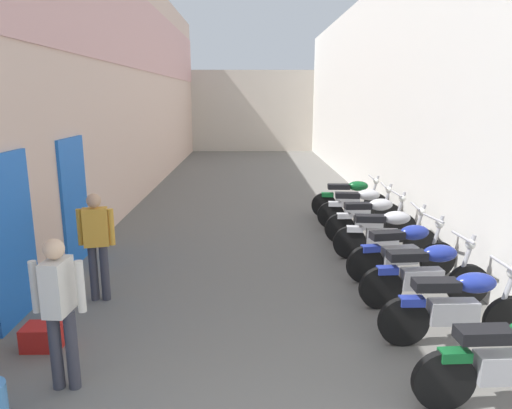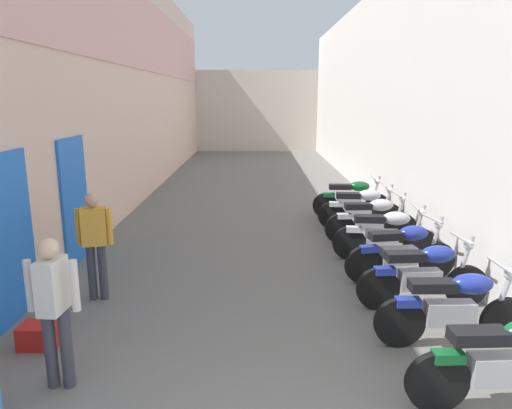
{
  "view_description": "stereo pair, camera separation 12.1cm",
  "coord_description": "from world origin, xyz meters",
  "px_view_note": "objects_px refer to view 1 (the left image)",
  "views": [
    {
      "loc": [
        -0.15,
        -2.42,
        2.87
      ],
      "look_at": [
        -0.06,
        4.55,
        1.28
      ],
      "focal_mm": 33.1,
      "sensor_mm": 36.0,
      "label": 1
    },
    {
      "loc": [
        -0.03,
        -2.42,
        2.87
      ],
      "look_at": [
        -0.06,
        4.55,
        1.28
      ],
      "focal_mm": 33.1,
      "sensor_mm": 36.0,
      "label": 2
    }
  ],
  "objects_px": {
    "motorcycle_eighth": "(350,197)",
    "motorcycle_fifth": "(386,233)",
    "pedestrian_by_doorway": "(59,303)",
    "motorcycle_sixth": "(372,218)",
    "motorcycle_seventh": "(360,207)",
    "motorcycle_third": "(426,273)",
    "pedestrian_mid_alley": "(97,239)",
    "plastic_crate": "(43,337)",
    "motorcycle_nearest": "(512,359)",
    "motorcycle_second": "(459,305)",
    "motorcycle_fourth": "(403,250)"
  },
  "relations": [
    {
      "from": "motorcycle_second",
      "to": "motorcycle_fifth",
      "type": "bearing_deg",
      "value": 90.0
    },
    {
      "from": "motorcycle_nearest",
      "to": "plastic_crate",
      "type": "xyz_separation_m",
      "value": [
        -4.85,
        1.14,
        -0.36
      ]
    },
    {
      "from": "motorcycle_sixth",
      "to": "motorcycle_seventh",
      "type": "distance_m",
      "value": 0.99
    },
    {
      "from": "motorcycle_fifth",
      "to": "motorcycle_third",
      "type": "bearing_deg",
      "value": -90.0
    },
    {
      "from": "motorcycle_second",
      "to": "pedestrian_mid_alley",
      "type": "relative_size",
      "value": 1.18
    },
    {
      "from": "motorcycle_eighth",
      "to": "motorcycle_fifth",
      "type": "bearing_deg",
      "value": -90.0
    },
    {
      "from": "motorcycle_second",
      "to": "pedestrian_mid_alley",
      "type": "xyz_separation_m",
      "value": [
        -4.59,
        1.34,
        0.42
      ]
    },
    {
      "from": "motorcycle_nearest",
      "to": "motorcycle_fourth",
      "type": "xyz_separation_m",
      "value": [
        -0.0,
        3.19,
        0.0
      ]
    },
    {
      "from": "motorcycle_eighth",
      "to": "pedestrian_by_doorway",
      "type": "relative_size",
      "value": 1.18
    },
    {
      "from": "motorcycle_fifth",
      "to": "motorcycle_sixth",
      "type": "distance_m",
      "value": 1.02
    },
    {
      "from": "motorcycle_seventh",
      "to": "motorcycle_third",
      "type": "bearing_deg",
      "value": -90.0
    },
    {
      "from": "pedestrian_mid_alley",
      "to": "plastic_crate",
      "type": "relative_size",
      "value": 3.57
    },
    {
      "from": "plastic_crate",
      "to": "motorcycle_fifth",
      "type": "bearing_deg",
      "value": 31.87
    },
    {
      "from": "motorcycle_fifth",
      "to": "pedestrian_mid_alley",
      "type": "height_order",
      "value": "pedestrian_mid_alley"
    },
    {
      "from": "motorcycle_seventh",
      "to": "pedestrian_mid_alley",
      "type": "height_order",
      "value": "pedestrian_mid_alley"
    },
    {
      "from": "pedestrian_mid_alley",
      "to": "motorcycle_second",
      "type": "bearing_deg",
      "value": -16.23
    },
    {
      "from": "motorcycle_third",
      "to": "motorcycle_sixth",
      "type": "xyz_separation_m",
      "value": [
        0.0,
        2.99,
        0.0
      ]
    },
    {
      "from": "motorcycle_nearest",
      "to": "plastic_crate",
      "type": "relative_size",
      "value": 4.21
    },
    {
      "from": "pedestrian_by_doorway",
      "to": "pedestrian_mid_alley",
      "type": "distance_m",
      "value": 2.15
    },
    {
      "from": "motorcycle_sixth",
      "to": "motorcycle_eighth",
      "type": "distance_m",
      "value": 2.02
    },
    {
      "from": "motorcycle_nearest",
      "to": "motorcycle_eighth",
      "type": "relative_size",
      "value": 1.0
    },
    {
      "from": "motorcycle_nearest",
      "to": "motorcycle_sixth",
      "type": "bearing_deg",
      "value": 90.0
    },
    {
      "from": "pedestrian_by_doorway",
      "to": "motorcycle_fifth",
      "type": "bearing_deg",
      "value": 41.54
    },
    {
      "from": "motorcycle_sixth",
      "to": "motorcycle_eighth",
      "type": "height_order",
      "value": "same"
    },
    {
      "from": "motorcycle_sixth",
      "to": "pedestrian_by_doorway",
      "type": "bearing_deg",
      "value": -131.64
    },
    {
      "from": "pedestrian_mid_alley",
      "to": "plastic_crate",
      "type": "bearing_deg",
      "value": -100.66
    },
    {
      "from": "motorcycle_nearest",
      "to": "motorcycle_second",
      "type": "height_order",
      "value": "same"
    },
    {
      "from": "motorcycle_seventh",
      "to": "plastic_crate",
      "type": "xyz_separation_m",
      "value": [
        -4.85,
        -5.03,
        -0.36
      ]
    },
    {
      "from": "pedestrian_by_doorway",
      "to": "motorcycle_third",
      "type": "bearing_deg",
      "value": 23.09
    },
    {
      "from": "motorcycle_eighth",
      "to": "plastic_crate",
      "type": "distance_m",
      "value": 7.76
    },
    {
      "from": "motorcycle_fifth",
      "to": "motorcycle_seventh",
      "type": "distance_m",
      "value": 2.01
    },
    {
      "from": "motorcycle_fourth",
      "to": "pedestrian_mid_alley",
      "type": "xyz_separation_m",
      "value": [
        -4.59,
        -0.7,
        0.42
      ]
    },
    {
      "from": "motorcycle_nearest",
      "to": "motorcycle_third",
      "type": "bearing_deg",
      "value": 90.0
    },
    {
      "from": "motorcycle_eighth",
      "to": "motorcycle_sixth",
      "type": "bearing_deg",
      "value": -90.0
    },
    {
      "from": "motorcycle_sixth",
      "to": "pedestrian_by_doorway",
      "type": "xyz_separation_m",
      "value": [
        -4.28,
        -4.82,
        0.42
      ]
    },
    {
      "from": "motorcycle_eighth",
      "to": "pedestrian_mid_alley",
      "type": "bearing_deg",
      "value": -134.3
    },
    {
      "from": "motorcycle_seventh",
      "to": "pedestrian_by_doorway",
      "type": "xyz_separation_m",
      "value": [
        -4.28,
        -5.81,
        0.42
      ]
    },
    {
      "from": "motorcycle_sixth",
      "to": "motorcycle_seventh",
      "type": "bearing_deg",
      "value": 90.0
    },
    {
      "from": "motorcycle_seventh",
      "to": "pedestrian_mid_alley",
      "type": "distance_m",
      "value": 5.9
    },
    {
      "from": "motorcycle_fourth",
      "to": "pedestrian_mid_alley",
      "type": "distance_m",
      "value": 4.67
    },
    {
      "from": "motorcycle_second",
      "to": "pedestrian_mid_alley",
      "type": "bearing_deg",
      "value": 163.77
    },
    {
      "from": "motorcycle_third",
      "to": "motorcycle_eighth",
      "type": "distance_m",
      "value": 5.01
    },
    {
      "from": "motorcycle_fifth",
      "to": "motorcycle_eighth",
      "type": "height_order",
      "value": "same"
    },
    {
      "from": "motorcycle_nearest",
      "to": "motorcycle_third",
      "type": "xyz_separation_m",
      "value": [
        -0.0,
        2.19,
        0.0
      ]
    },
    {
      "from": "motorcycle_fifth",
      "to": "motorcycle_seventh",
      "type": "xyz_separation_m",
      "value": [
        -0.0,
        2.01,
        0.0
      ]
    },
    {
      "from": "motorcycle_nearest",
      "to": "motorcycle_fourth",
      "type": "distance_m",
      "value": 3.19
    },
    {
      "from": "motorcycle_eighth",
      "to": "pedestrian_by_doorway",
      "type": "bearing_deg",
      "value": -122.07
    },
    {
      "from": "motorcycle_third",
      "to": "pedestrian_mid_alley",
      "type": "relative_size",
      "value": 1.18
    },
    {
      "from": "motorcycle_fifth",
      "to": "motorcycle_seventh",
      "type": "relative_size",
      "value": 1.0
    },
    {
      "from": "motorcycle_eighth",
      "to": "plastic_crate",
      "type": "relative_size",
      "value": 4.21
    }
  ]
}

